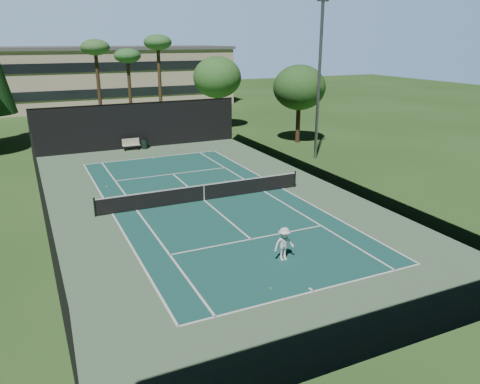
% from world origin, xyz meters
% --- Properties ---
extents(ground, '(160.00, 160.00, 0.00)m').
position_xyz_m(ground, '(0.00, 0.00, 0.00)').
color(ground, '#2B541F').
rests_on(ground, ground).
extents(apron_slab, '(18.00, 32.00, 0.01)m').
position_xyz_m(apron_slab, '(0.00, 0.00, 0.01)').
color(apron_slab, '#517552').
rests_on(apron_slab, ground).
extents(court_surface, '(10.97, 23.77, 0.01)m').
position_xyz_m(court_surface, '(0.00, 0.00, 0.01)').
color(court_surface, '#19524A').
rests_on(court_surface, ground).
extents(court_lines, '(11.07, 23.87, 0.01)m').
position_xyz_m(court_lines, '(0.00, 0.00, 0.02)').
color(court_lines, white).
rests_on(court_lines, ground).
extents(tennis_net, '(12.90, 0.10, 1.10)m').
position_xyz_m(tennis_net, '(0.00, 0.00, 0.56)').
color(tennis_net, black).
rests_on(tennis_net, ground).
extents(fence, '(18.04, 32.05, 4.03)m').
position_xyz_m(fence, '(0.00, 0.06, 2.01)').
color(fence, black).
rests_on(fence, ground).
extents(player, '(1.00, 0.58, 1.54)m').
position_xyz_m(player, '(0.35, -8.98, 0.77)').
color(player, white).
rests_on(player, ground).
extents(tennis_ball_a, '(0.06, 0.06, 0.06)m').
position_xyz_m(tennis_ball_a, '(-1.40, -10.98, 0.03)').
color(tennis_ball_a, '#D1F537').
rests_on(tennis_ball_a, ground).
extents(tennis_ball_b, '(0.07, 0.07, 0.07)m').
position_xyz_m(tennis_ball_b, '(-0.05, 1.07, 0.03)').
color(tennis_ball_b, '#B8D731').
rests_on(tennis_ball_b, ground).
extents(tennis_ball_c, '(0.07, 0.07, 0.07)m').
position_xyz_m(tennis_ball_c, '(2.75, 3.19, 0.04)').
color(tennis_ball_c, '#D2EA35').
rests_on(tennis_ball_c, ground).
extents(tennis_ball_d, '(0.07, 0.07, 0.07)m').
position_xyz_m(tennis_ball_d, '(-4.90, 5.22, 0.04)').
color(tennis_ball_d, '#C6E634').
rests_on(tennis_ball_d, ground).
extents(park_bench, '(1.50, 0.45, 1.02)m').
position_xyz_m(park_bench, '(-0.99, 15.38, 0.55)').
color(park_bench, beige).
rests_on(park_bench, ground).
extents(trash_bin, '(0.56, 0.56, 0.95)m').
position_xyz_m(trash_bin, '(0.21, 15.38, 0.48)').
color(trash_bin, black).
rests_on(trash_bin, ground).
extents(palm_a, '(2.80, 2.80, 9.32)m').
position_xyz_m(palm_a, '(-2.00, 24.00, 8.19)').
color(palm_a, '#47301E').
rests_on(palm_a, ground).
extents(palm_b, '(2.80, 2.80, 8.42)m').
position_xyz_m(palm_b, '(1.50, 26.00, 7.36)').
color(palm_b, '#45331D').
rests_on(palm_b, ground).
extents(palm_c, '(2.80, 2.80, 9.77)m').
position_xyz_m(palm_c, '(4.00, 23.00, 8.60)').
color(palm_c, '#4C3720').
rests_on(palm_c, ground).
extents(decid_tree_a, '(5.12, 5.12, 7.62)m').
position_xyz_m(decid_tree_a, '(10.00, 22.00, 5.42)').
color(decid_tree_a, '#402B1B').
rests_on(decid_tree_a, ground).
extents(decid_tree_b, '(4.80, 4.80, 7.14)m').
position_xyz_m(decid_tree_b, '(14.00, 12.00, 5.08)').
color(decid_tree_b, '#492F1F').
rests_on(decid_tree_b, ground).
extents(campus_building, '(40.50, 12.50, 8.30)m').
position_xyz_m(campus_building, '(0.00, 45.98, 4.21)').
color(campus_building, beige).
rests_on(campus_building, ground).
extents(light_pole, '(0.90, 0.25, 12.22)m').
position_xyz_m(light_pole, '(12.00, 6.00, 6.46)').
color(light_pole, gray).
rests_on(light_pole, ground).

